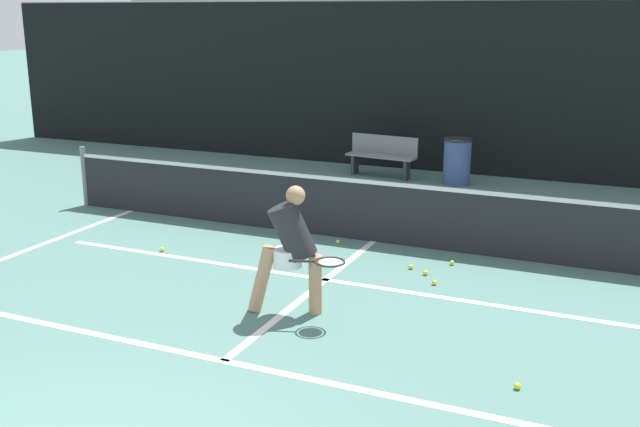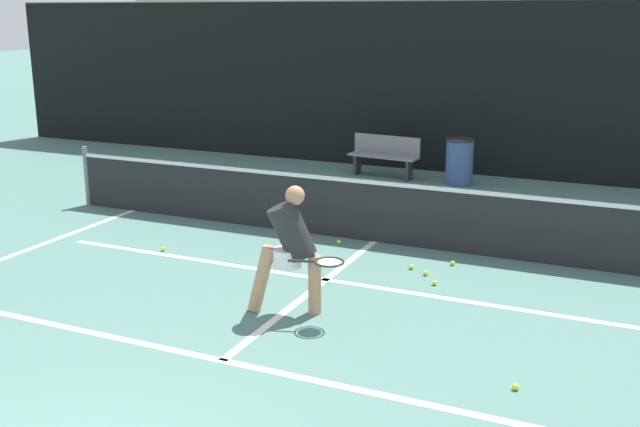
# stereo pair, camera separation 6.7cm
# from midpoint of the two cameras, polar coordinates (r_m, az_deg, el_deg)

# --- Properties ---
(court_baseline_near) EXTENTS (11.00, 0.10, 0.01)m
(court_baseline_near) POSITION_cam_midpoint_polar(r_m,az_deg,el_deg) (7.69, -7.60, -11.08)
(court_baseline_near) COLOR white
(court_baseline_near) RESTS_ON ground
(court_service_line) EXTENTS (8.25, 0.10, 0.01)m
(court_service_line) POSITION_cam_midpoint_polar(r_m,az_deg,el_deg) (9.79, 0.22, -5.06)
(court_service_line) COLOR white
(court_service_line) RESTS_ON ground
(court_center_mark) EXTENTS (0.10, 4.42, 0.01)m
(court_center_mark) POSITION_cam_midpoint_polar(r_m,az_deg,el_deg) (9.48, -0.66, -5.75)
(court_center_mark) COLOR white
(court_center_mark) RESTS_ON ground
(court_sideline_left) EXTENTS (0.10, 5.42, 0.01)m
(court_sideline_left) POSITION_cam_midpoint_polar(r_m,az_deg,el_deg) (11.97, -20.75, -2.28)
(court_sideline_left) COLOR white
(court_sideline_left) RESTS_ON ground
(net) EXTENTS (11.09, 0.09, 1.07)m
(net) POSITION_cam_midpoint_polar(r_m,az_deg,el_deg) (11.28, 3.97, 0.34)
(net) COLOR slate
(net) RESTS_ON ground
(fence_back) EXTENTS (24.00, 0.06, 3.63)m
(fence_back) POSITION_cam_midpoint_polar(r_m,az_deg,el_deg) (16.25, 10.73, 9.31)
(fence_back) COLOR black
(fence_back) RESTS_ON ground
(player_practicing) EXTENTS (1.25, 0.52, 1.52)m
(player_practicing) POSITION_cam_midpoint_polar(r_m,az_deg,el_deg) (8.51, -2.43, -2.47)
(player_practicing) COLOR tan
(player_practicing) RESTS_ON ground
(tennis_ball_scattered_0) EXTENTS (0.07, 0.07, 0.07)m
(tennis_ball_scattered_0) POSITION_cam_midpoint_polar(r_m,az_deg,el_deg) (10.67, -2.66, -3.18)
(tennis_ball_scattered_0) COLOR #D1E033
(tennis_ball_scattered_0) RESTS_ON ground
(tennis_ball_scattered_1) EXTENTS (0.07, 0.07, 0.07)m
(tennis_ball_scattered_1) POSITION_cam_midpoint_polar(r_m,az_deg,el_deg) (10.25, 6.76, -4.05)
(tennis_ball_scattered_1) COLOR #D1E033
(tennis_ball_scattered_1) RESTS_ON ground
(tennis_ball_scattered_2) EXTENTS (0.07, 0.07, 0.07)m
(tennis_ball_scattered_2) POSITION_cam_midpoint_polar(r_m,az_deg,el_deg) (10.49, 9.84, -3.72)
(tennis_ball_scattered_2) COLOR #D1E033
(tennis_ball_scattered_2) RESTS_ON ground
(tennis_ball_scattered_3) EXTENTS (0.07, 0.07, 0.07)m
(tennis_ball_scattered_3) POSITION_cam_midpoint_polar(r_m,az_deg,el_deg) (10.04, 7.85, -4.50)
(tennis_ball_scattered_3) COLOR #D1E033
(tennis_ball_scattered_3) RESTS_ON ground
(tennis_ball_scattered_4) EXTENTS (0.07, 0.07, 0.07)m
(tennis_ball_scattered_4) POSITION_cam_midpoint_polar(r_m,az_deg,el_deg) (11.16, -12.11, -2.69)
(tennis_ball_scattered_4) COLOR #D1E033
(tennis_ball_scattered_4) RESTS_ON ground
(tennis_ball_scattered_6) EXTENTS (0.07, 0.07, 0.07)m
(tennis_ball_scattered_6) POSITION_cam_midpoint_polar(r_m,az_deg,el_deg) (11.26, 1.21, -2.17)
(tennis_ball_scattered_6) COLOR #D1E033
(tennis_ball_scattered_6) RESTS_ON ground
(tennis_ball_scattered_8) EXTENTS (0.07, 0.07, 0.07)m
(tennis_ball_scattered_8) POSITION_cam_midpoint_polar(r_m,az_deg,el_deg) (7.32, 14.55, -12.61)
(tennis_ball_scattered_8) COLOR #D1E033
(tennis_ball_scattered_8) RESTS_ON ground
(tennis_ball_scattered_9) EXTENTS (0.07, 0.07, 0.07)m
(tennis_ball_scattered_9) POSITION_cam_midpoint_polar(r_m,az_deg,el_deg) (9.71, 8.51, -5.22)
(tennis_ball_scattered_9) COLOR #D1E033
(tennis_ball_scattered_9) RESTS_ON ground
(courtside_bench) EXTENTS (1.55, 0.54, 0.86)m
(courtside_bench) POSITION_cam_midpoint_polar(r_m,az_deg,el_deg) (15.88, 4.63, 4.49)
(courtside_bench) COLOR slate
(courtside_bench) RESTS_ON ground
(trash_bin) EXTENTS (0.57, 0.57, 0.93)m
(trash_bin) POSITION_cam_midpoint_polar(r_m,az_deg,el_deg) (15.33, 10.28, 3.93)
(trash_bin) COLOR #384C7F
(trash_bin) RESTS_ON ground
(parked_car) EXTENTS (1.61, 4.24, 1.35)m
(parked_car) POSITION_cam_midpoint_polar(r_m,az_deg,el_deg) (20.50, 5.20, 7.17)
(parked_car) COLOR maroon
(parked_car) RESTS_ON ground
(building_far) EXTENTS (36.00, 2.40, 4.79)m
(building_far) POSITION_cam_midpoint_polar(r_m,az_deg,el_deg) (29.70, 17.06, 12.58)
(building_far) COLOR gray
(building_far) RESTS_ON ground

